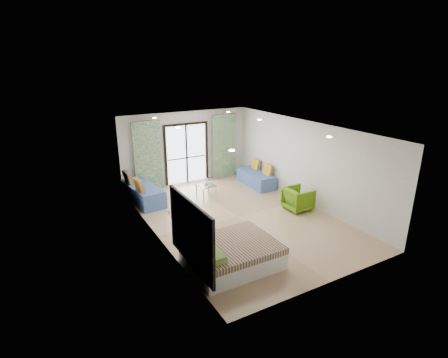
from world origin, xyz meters
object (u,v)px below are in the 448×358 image
daybed_left (142,193)px  daybed_right (256,178)px  bed (231,254)px  armchair (298,198)px  coffee_table (206,186)px

daybed_left → daybed_right: daybed_left is taller
bed → daybed_right: daybed_right is taller
daybed_right → armchair: (-0.17, -2.56, 0.12)m
daybed_left → daybed_right: bearing=-13.0°
daybed_right → coffee_table: bearing=-176.3°
daybed_left → daybed_right: 4.26m
daybed_left → armchair: 5.08m
bed → coffee_table: 4.44m
daybed_left → coffee_table: size_ratio=3.19×
coffee_table → armchair: bearing=-52.0°
bed → daybed_left: (-0.64, 4.73, 0.02)m
armchair → daybed_right: bearing=-3.2°
bed → daybed_right: bearing=49.7°
bed → daybed_right: 5.56m
bed → daybed_right: size_ratio=1.10×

